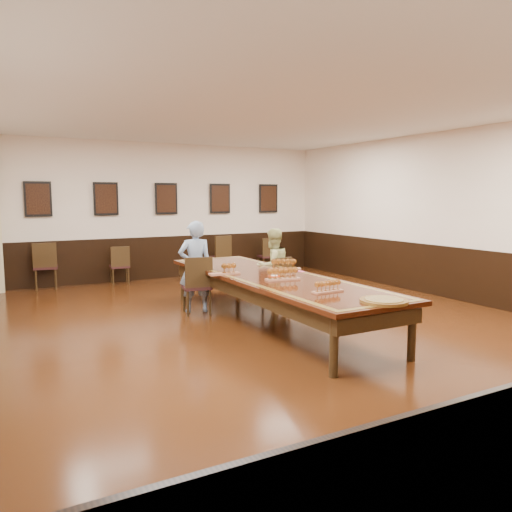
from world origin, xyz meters
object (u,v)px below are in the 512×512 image
chair_woman (276,281)px  spare_chair_d (267,255)px  person_man (195,267)px  spare_chair_a (46,265)px  spare_chair_c (218,256)px  spare_chair_b (119,265)px  carved_platter (384,301)px  chair_man (197,285)px  conference_table (272,285)px  person_woman (273,267)px

chair_woman → spare_chair_d: spare_chair_d is taller
person_man → spare_chair_a: bearing=-49.6°
spare_chair_c → person_man: (-1.90, -3.27, 0.27)m
spare_chair_b → carved_platter: (1.36, -6.93, 0.34)m
spare_chair_a → chair_man: bearing=127.1°
spare_chair_a → spare_chair_d: (5.28, -0.26, -0.05)m
chair_man → carved_platter: chair_man is taller
spare_chair_c → carved_platter: bearing=70.4°
chair_woman → spare_chair_d: bearing=-123.8°
conference_table → person_man: bearing=119.8°
chair_man → spare_chair_d: bearing=-123.4°
spare_chair_b → carved_platter: 7.07m
chair_woman → person_man: 1.51m
spare_chair_a → person_woman: bearing=141.9°
spare_chair_c → conference_table: bearing=64.5°
person_man → carved_platter: (0.88, -3.59, -0.01)m
chair_woman → person_woman: (-0.01, 0.09, 0.25)m
spare_chair_b → person_man: size_ratio=0.56×
person_woman → spare_chair_b: bearing=-66.9°
spare_chair_a → person_woman: (3.44, -3.65, 0.19)m
spare_chair_a → conference_table: (2.73, -4.82, 0.11)m
spare_chair_b → chair_woman: bearing=123.9°
chair_woman → spare_chair_b: size_ratio=1.03×
spare_chair_a → person_woman: 5.02m
spare_chair_a → person_man: size_ratio=0.64×
carved_platter → spare_chair_a: bearing=111.9°
chair_man → carved_platter: 3.61m
chair_man → person_man: person_man is taller
person_man → chair_woman: bearing=-177.2°
chair_woman → spare_chair_b: (-1.94, 3.56, -0.01)m
spare_chair_a → conference_table: 5.54m
chair_woman → spare_chair_b: bearing=-67.4°
conference_table → carved_platter: bearing=-86.5°
spare_chair_b → conference_table: (1.22, -4.63, 0.18)m
person_woman → conference_table: size_ratio=0.28×
spare_chair_d → chair_man: bearing=53.2°
conference_table → spare_chair_a: bearing=119.5°
chair_woman → carved_platter: size_ratio=1.26×
person_man → spare_chair_d: bearing=-124.1°
chair_man → conference_table: chair_man is taller
conference_table → chair_man: bearing=122.6°
chair_man → conference_table: size_ratio=0.19×
person_man → conference_table: person_man is taller
spare_chair_c → carved_platter: size_ratio=1.44×
spare_chair_a → spare_chair_b: spare_chair_a is taller
spare_chair_a → spare_chair_c: (3.89, -0.27, 0.01)m
spare_chair_c → conference_table: size_ratio=0.20×
spare_chair_d → person_man: bearing=52.5°
chair_woman → person_man: (-1.46, 0.21, 0.33)m
person_man → conference_table: 1.49m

